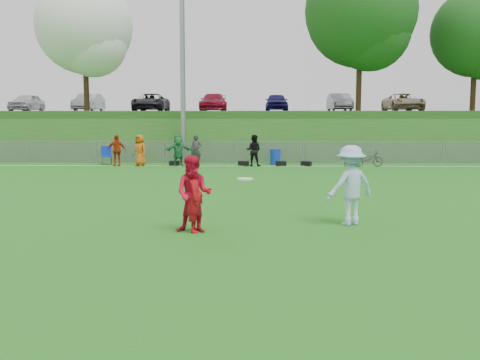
{
  "coord_description": "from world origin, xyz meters",
  "views": [
    {
      "loc": [
        1.04,
        -10.84,
        2.59
      ],
      "look_at": [
        0.79,
        0.5,
        1.27
      ],
      "focal_mm": 40.0,
      "sensor_mm": 36.0,
      "label": 1
    }
  ],
  "objects_px": {
    "player_blue": "(350,185)",
    "player_red_center": "(194,194)",
    "bicycle": "(368,159)",
    "frisbee": "(245,179)",
    "recycling_bin": "(275,157)",
    "player_red_left": "(195,199)"
  },
  "relations": [
    {
      "from": "player_red_center",
      "to": "frisbee",
      "type": "xyz_separation_m",
      "value": [
        1.18,
        -1.86,
        0.56
      ]
    },
    {
      "from": "bicycle",
      "to": "player_red_center",
      "type": "bearing_deg",
      "value": 146.55
    },
    {
      "from": "frisbee",
      "to": "player_blue",
      "type": "bearing_deg",
      "value": 48.06
    },
    {
      "from": "player_red_center",
      "to": "bicycle",
      "type": "relative_size",
      "value": 1.08
    },
    {
      "from": "recycling_bin",
      "to": "bicycle",
      "type": "distance_m",
      "value": 5.06
    },
    {
      "from": "player_red_center",
      "to": "frisbee",
      "type": "height_order",
      "value": "player_red_center"
    },
    {
      "from": "player_blue",
      "to": "player_red_center",
      "type": "bearing_deg",
      "value": -10.67
    },
    {
      "from": "recycling_bin",
      "to": "bicycle",
      "type": "height_order",
      "value": "recycling_bin"
    },
    {
      "from": "player_red_left",
      "to": "recycling_bin",
      "type": "bearing_deg",
      "value": -8.94
    },
    {
      "from": "frisbee",
      "to": "bicycle",
      "type": "xyz_separation_m",
      "value": [
        6.36,
        18.51,
        -1.01
      ]
    },
    {
      "from": "player_red_center",
      "to": "recycling_bin",
      "type": "relative_size",
      "value": 2.01
    },
    {
      "from": "bicycle",
      "to": "frisbee",
      "type": "bearing_deg",
      "value": 151.95
    },
    {
      "from": "player_blue",
      "to": "frisbee",
      "type": "xyz_separation_m",
      "value": [
        -2.52,
        -2.81,
        0.47
      ]
    },
    {
      "from": "player_red_center",
      "to": "recycling_bin",
      "type": "bearing_deg",
      "value": 89.15
    },
    {
      "from": "player_red_center",
      "to": "frisbee",
      "type": "bearing_deg",
      "value": -50.07
    },
    {
      "from": "bicycle",
      "to": "player_blue",
      "type": "bearing_deg",
      "value": 157.18
    },
    {
      "from": "player_red_left",
      "to": "player_red_center",
      "type": "xyz_separation_m",
      "value": [
        -0.02,
        -0.03,
        0.12
      ]
    },
    {
      "from": "player_blue",
      "to": "bicycle",
      "type": "relative_size",
      "value": 1.19
    },
    {
      "from": "player_red_center",
      "to": "bicycle",
      "type": "xyz_separation_m",
      "value": [
        7.54,
        16.65,
        -0.45
      ]
    },
    {
      "from": "player_red_left",
      "to": "player_red_center",
      "type": "height_order",
      "value": "player_red_center"
    },
    {
      "from": "player_blue",
      "to": "recycling_bin",
      "type": "distance_m",
      "value": 16.99
    },
    {
      "from": "frisbee",
      "to": "recycling_bin",
      "type": "xyz_separation_m",
      "value": [
        1.45,
        19.75,
        -1.0
      ]
    }
  ]
}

